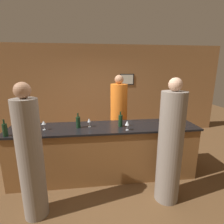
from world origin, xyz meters
name	(u,v)px	position (x,y,z in m)	size (l,w,h in m)	color
ground_plane	(105,175)	(0.00, 0.00, 0.00)	(14.00, 14.00, 0.00)	brown
back_wall	(98,91)	(0.00, 2.46, 1.40)	(8.00, 0.08, 2.80)	olive
bar_counter	(104,151)	(0.00, 0.00, 0.51)	(3.52, 0.75, 1.03)	brown
bartender	(119,120)	(0.40, 0.77, 0.90)	(0.38, 0.38, 1.95)	orange
guest_0	(170,147)	(0.95, -0.77, 0.91)	(0.37, 0.37, 1.96)	gray
guest_1	(31,158)	(-1.07, -0.85, 0.90)	(0.33, 0.33, 1.92)	gray
wine_bottle_0	(5,130)	(-1.61, -0.29, 1.13)	(0.08, 0.08, 0.28)	black
wine_bottle_1	(120,121)	(0.30, -0.04, 1.14)	(0.08, 0.08, 0.29)	black
wine_bottle_2	(78,122)	(-0.47, -0.01, 1.13)	(0.08, 0.08, 0.28)	black
wine_glass_0	(127,123)	(0.39, -0.25, 1.15)	(0.08, 0.08, 0.17)	silver
wine_glass_1	(89,121)	(-0.28, 0.02, 1.15)	(0.06, 0.06, 0.16)	silver
wine_glass_2	(44,123)	(-1.07, -0.05, 1.15)	(0.07, 0.07, 0.17)	silver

